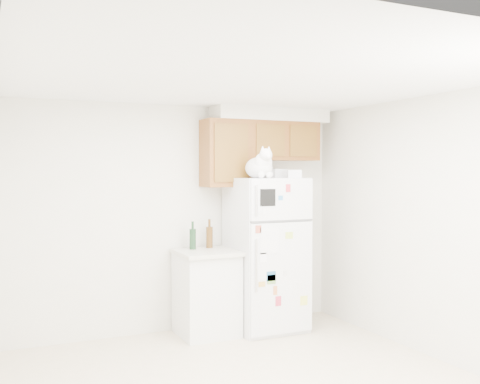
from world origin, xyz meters
TOP-DOWN VIEW (x-y plane):
  - room_shell at (0.12, 0.24)m, footprint 3.84×4.04m
  - refrigerator at (0.91, 1.61)m, footprint 0.76×0.78m
  - base_counter at (0.22, 1.68)m, footprint 0.64×0.64m
  - cat at (0.73, 1.41)m, footprint 0.33×0.49m
  - storage_box_back at (1.10, 1.70)m, footprint 0.21×0.17m
  - storage_box_front at (1.18, 1.46)m, footprint 0.18×0.16m
  - bottle_green at (0.11, 1.82)m, footprint 0.07×0.07m
  - bottle_amber at (0.32, 1.85)m, footprint 0.08×0.08m

SIDE VIEW (x-z plane):
  - base_counter at x=0.22m, z-range 0.00..0.92m
  - refrigerator at x=0.91m, z-range 0.00..1.70m
  - bottle_green at x=0.11m, z-range 0.92..1.23m
  - bottle_amber at x=0.32m, z-range 0.92..1.24m
  - room_shell at x=0.12m, z-range 0.41..2.93m
  - storage_box_front at x=1.18m, z-range 1.70..1.79m
  - storage_box_back at x=1.10m, z-range 1.70..1.80m
  - cat at x=0.73m, z-range 1.66..2.00m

